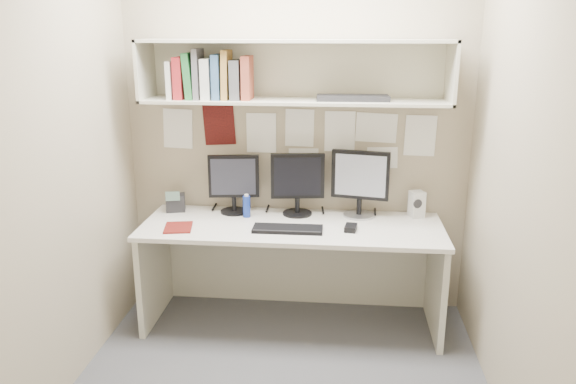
# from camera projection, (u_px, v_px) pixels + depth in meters

# --- Properties ---
(floor) EXTENTS (2.40, 2.00, 0.01)m
(floor) POSITION_uv_depth(u_px,v_px,m) (282.00, 376.00, 3.33)
(floor) COLOR #46474B
(floor) RESTS_ON ground
(wall_back) EXTENTS (2.40, 0.02, 2.60)m
(wall_back) POSITION_uv_depth(u_px,v_px,m) (297.00, 131.00, 3.92)
(wall_back) COLOR #9E9179
(wall_back) RESTS_ON ground
(wall_front) EXTENTS (2.40, 0.02, 2.60)m
(wall_front) POSITION_uv_depth(u_px,v_px,m) (250.00, 226.00, 2.01)
(wall_front) COLOR #9E9179
(wall_front) RESTS_ON ground
(wall_left) EXTENTS (0.02, 2.00, 2.60)m
(wall_left) POSITION_uv_depth(u_px,v_px,m) (64.00, 158.00, 3.08)
(wall_left) COLOR #9E9179
(wall_left) RESTS_ON ground
(wall_right) EXTENTS (0.02, 2.00, 2.60)m
(wall_right) POSITION_uv_depth(u_px,v_px,m) (515.00, 168.00, 2.85)
(wall_right) COLOR #9E9179
(wall_right) RESTS_ON ground
(desk) EXTENTS (2.00, 0.70, 0.73)m
(desk) POSITION_uv_depth(u_px,v_px,m) (292.00, 274.00, 3.84)
(desk) COLOR silver
(desk) RESTS_ON floor
(overhead_hutch) EXTENTS (2.00, 0.38, 0.40)m
(overhead_hutch) POSITION_uv_depth(u_px,v_px,m) (295.00, 71.00, 3.67)
(overhead_hutch) COLOR beige
(overhead_hutch) RESTS_ON wall_back
(pinned_papers) EXTENTS (1.92, 0.01, 0.48)m
(pinned_papers) POSITION_uv_depth(u_px,v_px,m) (297.00, 138.00, 3.93)
(pinned_papers) COLOR white
(pinned_papers) RESTS_ON wall_back
(monitor_left) EXTENTS (0.36, 0.19, 0.41)m
(monitor_left) POSITION_uv_depth(u_px,v_px,m) (234.00, 181.00, 3.93)
(monitor_left) COLOR black
(monitor_left) RESTS_ON desk
(monitor_center) EXTENTS (0.37, 0.20, 0.43)m
(monitor_center) POSITION_uv_depth(u_px,v_px,m) (298.00, 181.00, 3.89)
(monitor_center) COLOR black
(monitor_center) RESTS_ON desk
(monitor_right) EXTENTS (0.40, 0.22, 0.46)m
(monitor_right) POSITION_uv_depth(u_px,v_px,m) (360.00, 181.00, 3.84)
(monitor_right) COLOR #A5A5AA
(monitor_right) RESTS_ON desk
(keyboard) EXTENTS (0.45, 0.16, 0.02)m
(keyboard) POSITION_uv_depth(u_px,v_px,m) (288.00, 229.00, 3.62)
(keyboard) COLOR black
(keyboard) RESTS_ON desk
(mouse) EXTENTS (0.09, 0.13, 0.04)m
(mouse) POSITION_uv_depth(u_px,v_px,m) (351.00, 228.00, 3.62)
(mouse) COLOR black
(mouse) RESTS_ON desk
(speaker) EXTENTS (0.12, 0.12, 0.18)m
(speaker) POSITION_uv_depth(u_px,v_px,m) (417.00, 204.00, 3.87)
(speaker) COLOR beige
(speaker) RESTS_ON desk
(blue_bottle) EXTENTS (0.05, 0.05, 0.16)m
(blue_bottle) POSITION_uv_depth(u_px,v_px,m) (247.00, 206.00, 3.87)
(blue_bottle) COLOR navy
(blue_bottle) RESTS_ON desk
(maroon_notebook) EXTENTS (0.21, 0.24, 0.01)m
(maroon_notebook) POSITION_uv_depth(u_px,v_px,m) (178.00, 227.00, 3.66)
(maroon_notebook) COLOR #5F1410
(maroon_notebook) RESTS_ON desk
(desk_phone) EXTENTS (0.15, 0.14, 0.16)m
(desk_phone) POSITION_uv_depth(u_px,v_px,m) (176.00, 202.00, 4.00)
(desk_phone) COLOR black
(desk_phone) RESTS_ON desk
(book_stack) EXTENTS (0.54, 0.20, 0.32)m
(book_stack) POSITION_uv_depth(u_px,v_px,m) (211.00, 77.00, 3.65)
(book_stack) COLOR silver
(book_stack) RESTS_ON overhead_hutch
(hutch_tray) EXTENTS (0.47, 0.19, 0.03)m
(hutch_tray) POSITION_uv_depth(u_px,v_px,m) (353.00, 98.00, 3.61)
(hutch_tray) COLOR black
(hutch_tray) RESTS_ON overhead_hutch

